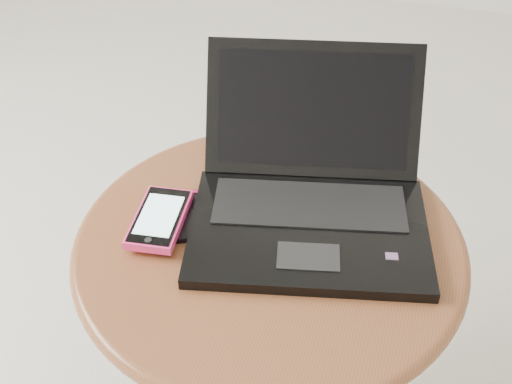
% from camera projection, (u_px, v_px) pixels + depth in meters
% --- Properties ---
extents(table, '(0.57, 0.57, 0.45)m').
position_uv_depth(table, '(269.00, 283.00, 1.02)').
color(table, '#522915').
rests_on(table, ground).
extents(laptop, '(0.40, 0.41, 0.20)m').
position_uv_depth(laptop, '(310.00, 194.00, 0.98)').
color(laptop, black).
rests_on(laptop, table).
extents(phone_black, '(0.09, 0.12, 0.01)m').
position_uv_depth(phone_black, '(187.00, 216.00, 0.99)').
color(phone_black, black).
rests_on(phone_black, table).
extents(phone_pink, '(0.08, 0.14, 0.02)m').
position_uv_depth(phone_pink, '(159.00, 219.00, 0.97)').
color(phone_pink, '#FF3177').
rests_on(phone_pink, phone_black).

